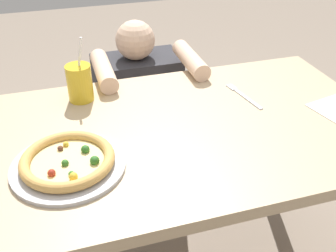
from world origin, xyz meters
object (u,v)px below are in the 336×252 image
(fork, at_px, (242,95))
(diner_seated, at_px, (139,119))
(pizza_near, at_px, (68,162))
(drink_cup_colored, at_px, (80,83))

(fork, bearing_deg, diner_seated, 119.14)
(pizza_near, xyz_separation_m, fork, (0.64, 0.24, -0.02))
(pizza_near, distance_m, drink_cup_colored, 0.39)
(pizza_near, height_order, diner_seated, diner_seated)
(drink_cup_colored, bearing_deg, fork, -14.00)
(diner_seated, bearing_deg, pizza_near, -115.92)
(drink_cup_colored, relative_size, fork, 1.14)
(pizza_near, height_order, fork, pizza_near)
(pizza_near, bearing_deg, fork, 20.30)
(drink_cup_colored, xyz_separation_m, diner_seated, (0.28, 0.36, -0.42))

